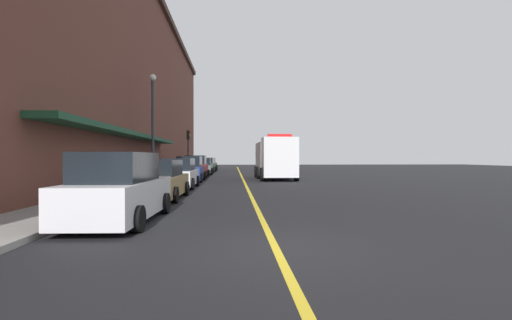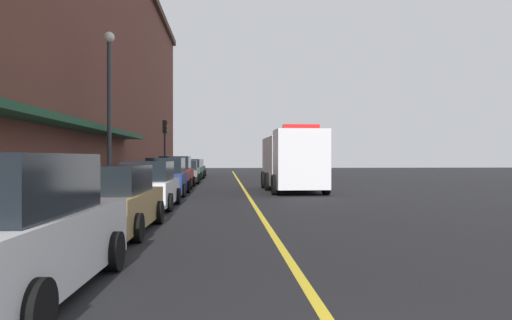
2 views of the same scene
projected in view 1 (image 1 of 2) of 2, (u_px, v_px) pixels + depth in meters
The scene contains 18 objects.
ground_plane at pixel (242, 178), 32.14m from camera, with size 112.00×112.00×0.00m, color black.
sidewalk_left at pixel (170, 177), 31.75m from camera, with size 2.40×70.00×0.15m, color gray.
lane_center_stripe at pixel (242, 177), 32.14m from camera, with size 0.16×70.00×0.01m, color gold.
brick_building_left at pixel (66, 79), 30.17m from camera, with size 15.04×64.00×16.18m.
parked_car_0 at pixel (120, 190), 10.04m from camera, with size 2.13×4.84×1.89m.
parked_car_1 at pixel (159, 181), 15.53m from camera, with size 2.07×4.71×1.64m.
parked_car_2 at pixel (179, 174), 21.17m from camera, with size 1.98×4.26×1.70m.
parked_car_3 at pixel (190, 170), 27.02m from camera, with size 2.04×4.41×1.82m.
parked_car_4 at pixel (196, 167), 32.44m from camera, with size 2.12×4.49×1.91m.
parked_car_5 at pixel (203, 167), 37.94m from camera, with size 2.07×4.27×1.63m.
parked_car_6 at pixel (207, 165), 43.91m from camera, with size 2.07×4.46×1.71m.
parked_car_7 at pixel (209, 164), 49.45m from camera, with size 2.21×4.39×1.69m.
box_truck at pixel (275, 159), 29.91m from camera, with size 2.95×7.55×3.45m.
parking_meter_0 at pixel (194, 163), 42.98m from camera, with size 0.14×0.18×1.33m.
parking_meter_1 at pixel (131, 173), 16.59m from camera, with size 0.14×0.18×1.33m.
parking_meter_2 at pixel (106, 177), 13.32m from camera, with size 0.14×0.18×1.33m.
street_lamp_left at pixel (153, 116), 23.83m from camera, with size 0.44×0.44×6.94m.
traffic_light_near at pixel (188, 143), 37.31m from camera, with size 0.38×0.36×4.30m.
Camera 1 is at (-0.83, -7.14, 1.76)m, focal length 26.07 mm.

